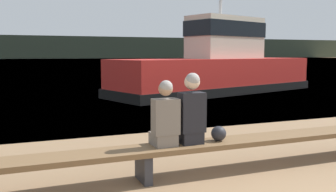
{
  "coord_description": "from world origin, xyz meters",
  "views": [
    {
      "loc": [
        -2.46,
        -2.05,
        1.8
      ],
      "look_at": [
        0.68,
        5.82,
        0.83
      ],
      "focal_mm": 40.0,
      "sensor_mm": 36.0,
      "label": 1
    }
  ],
  "objects_px": {
    "bench_main": "(143,153)",
    "tugboat_red": "(219,69)",
    "person_right": "(191,111)",
    "shopping_bag": "(219,133)",
    "person_left": "(165,117)"
  },
  "relations": [
    {
      "from": "bench_main",
      "to": "person_left",
      "type": "distance_m",
      "value": 0.59
    },
    {
      "from": "person_left",
      "to": "shopping_bag",
      "type": "xyz_separation_m",
      "value": [
        0.87,
        -0.0,
        -0.3
      ]
    },
    {
      "from": "person_right",
      "to": "person_left",
      "type": "bearing_deg",
      "value": 179.48
    },
    {
      "from": "tugboat_red",
      "to": "person_right",
      "type": "bearing_deg",
      "value": 131.15
    },
    {
      "from": "person_left",
      "to": "person_right",
      "type": "xyz_separation_m",
      "value": [
        0.41,
        -0.0,
        0.06
      ]
    },
    {
      "from": "person_right",
      "to": "shopping_bag",
      "type": "distance_m",
      "value": 0.59
    },
    {
      "from": "person_left",
      "to": "tugboat_red",
      "type": "xyz_separation_m",
      "value": [
        6.63,
        10.21,
        0.2
      ]
    },
    {
      "from": "bench_main",
      "to": "shopping_bag",
      "type": "height_order",
      "value": "shopping_bag"
    },
    {
      "from": "bench_main",
      "to": "tugboat_red",
      "type": "bearing_deg",
      "value": 55.75
    },
    {
      "from": "shopping_bag",
      "to": "tugboat_red",
      "type": "height_order",
      "value": "tugboat_red"
    },
    {
      "from": "bench_main",
      "to": "person_right",
      "type": "bearing_deg",
      "value": 0.12
    },
    {
      "from": "shopping_bag",
      "to": "tugboat_red",
      "type": "relative_size",
      "value": 0.02
    },
    {
      "from": "person_left",
      "to": "tugboat_red",
      "type": "bearing_deg",
      "value": 57.0
    },
    {
      "from": "person_left",
      "to": "tugboat_red",
      "type": "height_order",
      "value": "tugboat_red"
    },
    {
      "from": "person_left",
      "to": "person_right",
      "type": "bearing_deg",
      "value": -0.52
    }
  ]
}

